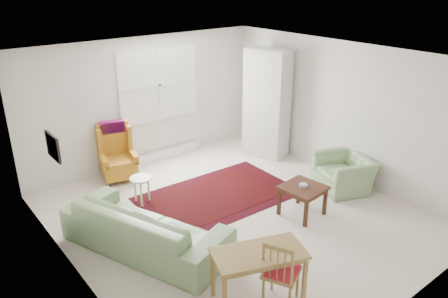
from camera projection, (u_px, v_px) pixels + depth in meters
room at (229, 138)px, 6.64m from camera, size 5.04×5.54×2.51m
rug at (218, 195)px, 7.55m from camera, size 2.65×1.75×0.03m
sofa at (145, 219)px, 5.96m from camera, size 1.70×2.56×0.96m
armchair at (344, 170)px, 7.69m from camera, size 1.11×1.18×0.73m
wingback_chair at (118, 153)px, 7.96m from camera, size 0.74×0.77×1.06m
coffee_table at (302, 200)px, 6.90m from camera, size 0.67×0.67×0.50m
stool at (142, 190)px, 7.23m from camera, size 0.37×0.37×0.48m
cabinet at (267, 104)px, 8.86m from camera, size 0.68×0.98×2.21m
desk at (258, 276)px, 5.06m from camera, size 1.18×0.86×0.67m
desk_chair at (282, 271)px, 4.99m from camera, size 0.52×0.52×0.88m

